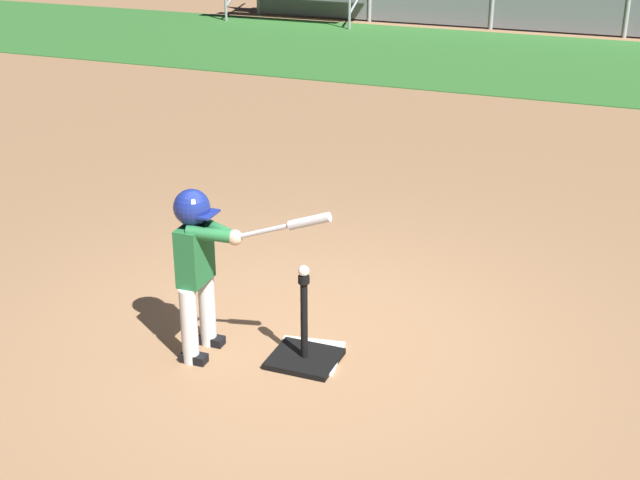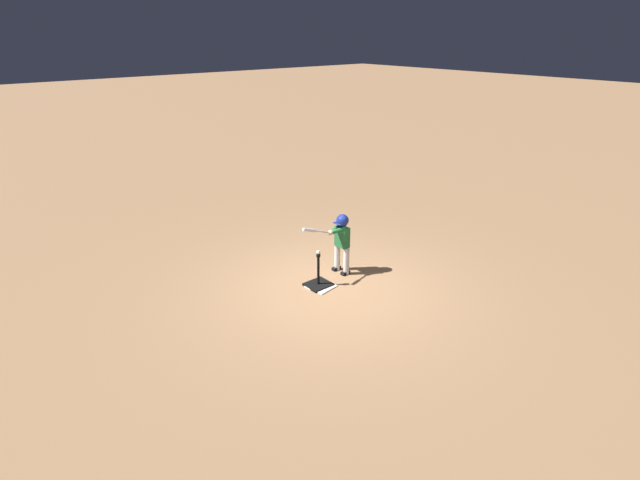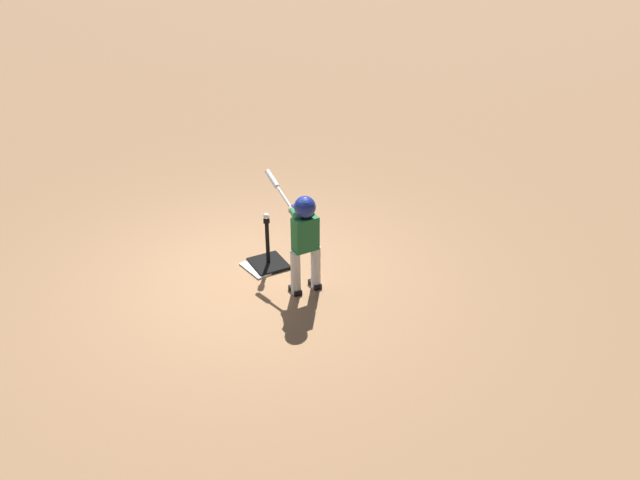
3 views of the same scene
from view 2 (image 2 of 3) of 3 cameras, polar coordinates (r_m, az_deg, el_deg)
name	(u,v)px [view 2 (image 2 of 3)]	position (r m, az deg, el deg)	size (l,w,h in m)	color
ground_plane	(333,288)	(9.14, 1.53, -5.54)	(90.00, 90.00, 0.00)	#99704C
home_plate	(321,286)	(9.18, 0.09, -5.32)	(0.44, 0.44, 0.02)	white
batting_tee	(318,282)	(9.19, -0.19, -4.78)	(0.45, 0.40, 0.64)	black
batter_child	(341,236)	(9.41, 2.39, 0.42)	(1.07, 0.37, 1.19)	silver
baseball	(318,252)	(8.93, -0.19, -1.42)	(0.07, 0.07, 0.07)	white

